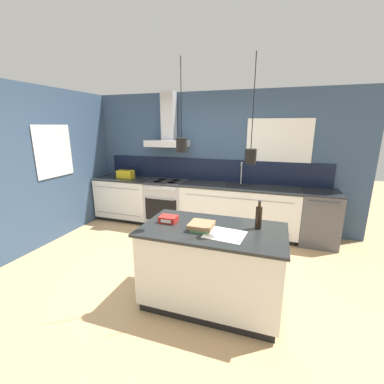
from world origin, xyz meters
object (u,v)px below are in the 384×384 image
object	(u,v)px
red_supply_box	(168,219)
yellow_toolbox	(126,174)
dishwasher	(319,218)
bottle_on_island	(259,217)
oven_range	(167,203)
book_stack	(201,226)

from	to	relation	value
red_supply_box	yellow_toolbox	size ratio (longest dim) A/B	0.58
dishwasher	yellow_toolbox	distance (m)	3.78
dishwasher	bottle_on_island	distance (m)	2.20
oven_range	red_supply_box	distance (m)	2.31
bottle_on_island	oven_range	bearing A→B (deg)	134.87
oven_range	yellow_toolbox	world-z (taller)	yellow_toolbox
oven_range	yellow_toolbox	xyz separation A→B (m)	(-0.94, 0.00, 0.54)
oven_range	book_stack	size ratio (longest dim) A/B	3.57
red_supply_box	oven_range	bearing A→B (deg)	114.51
bottle_on_island	yellow_toolbox	distance (m)	3.45
yellow_toolbox	oven_range	bearing A→B (deg)	-0.27
oven_range	book_stack	xyz separation A→B (m)	(1.35, -2.14, 0.49)
dishwasher	red_supply_box	size ratio (longest dim) A/B	4.63
dishwasher	bottle_on_island	bearing A→B (deg)	-114.60
dishwasher	yellow_toolbox	bearing A→B (deg)	180.00
oven_range	bottle_on_island	bearing A→B (deg)	-45.13
dishwasher	red_supply_box	world-z (taller)	red_supply_box
dishwasher	bottle_on_island	size ratio (longest dim) A/B	2.97
book_stack	red_supply_box	xyz separation A→B (m)	(-0.42, 0.09, -0.00)
oven_range	dishwasher	bearing A→B (deg)	0.09
oven_range	bottle_on_island	world-z (taller)	bottle_on_island
oven_range	yellow_toolbox	bearing A→B (deg)	179.73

